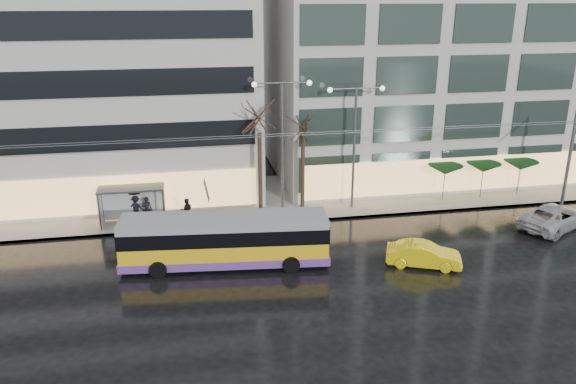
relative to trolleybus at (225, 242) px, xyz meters
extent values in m
plane|color=black|center=(2.52, -3.62, -1.44)|extent=(140.00, 140.00, 0.00)
cube|color=gray|center=(4.52, 10.38, -1.36)|extent=(80.00, 10.00, 0.15)
cube|color=slate|center=(4.52, 5.43, -1.36)|extent=(80.00, 0.10, 0.15)
cube|color=#B8B5B0|center=(-13.48, 15.38, 9.71)|extent=(34.00, 14.00, 22.00)
cube|color=#B8B5B0|center=(21.52, 15.38, 11.21)|extent=(32.00, 14.00, 25.00)
cube|color=gold|center=(0.00, 0.00, -0.44)|extent=(11.51, 3.49, 1.42)
cube|color=#663A91|center=(0.00, 0.00, -0.92)|extent=(11.55, 3.53, 0.47)
cube|color=black|center=(0.00, 0.00, 0.60)|extent=(11.53, 3.51, 0.85)
cube|color=gray|center=(0.00, 0.00, 1.26)|extent=(11.51, 3.49, 0.47)
cube|color=black|center=(5.66, -0.58, 0.45)|extent=(0.28, 2.17, 1.23)
cube|color=black|center=(-5.66, 0.57, 0.45)|extent=(0.28, 2.17, 1.23)
cylinder|color=black|center=(3.69, 0.81, -0.96)|extent=(0.97, 0.42, 0.94)
cylinder|color=black|center=(3.45, -1.54, -0.96)|extent=(0.97, 0.42, 0.94)
cylinder|color=black|center=(-3.45, 1.54, -0.96)|extent=(0.97, 0.42, 0.94)
cylinder|color=black|center=(-3.69, -0.81, -0.96)|extent=(0.97, 0.42, 0.94)
cylinder|color=#595B60|center=(-0.85, 0.99, 2.63)|extent=(0.41, 3.50, 2.48)
cylinder|color=#595B60|center=(-0.80, 1.46, 2.63)|extent=(0.41, 3.50, 2.48)
cylinder|color=#595B60|center=(24.52, 4.88, 2.06)|extent=(0.24, 0.24, 7.00)
cylinder|color=#595B60|center=(3.52, 2.13, 5.36)|extent=(42.00, 0.04, 0.04)
cylinder|color=#595B60|center=(3.52, 2.63, 5.36)|extent=(42.00, 0.04, 0.04)
cube|color=#595B60|center=(-5.48, 6.88, 1.16)|extent=(4.20, 1.60, 0.12)
cube|color=silver|center=(-5.48, 7.58, -0.09)|extent=(4.00, 0.05, 2.20)
cube|color=white|center=(-7.53, 6.88, -0.09)|extent=(0.10, 1.40, 2.20)
cylinder|color=#595B60|center=(-7.48, 6.18, -0.09)|extent=(0.10, 0.10, 2.40)
cylinder|color=#595B60|center=(-7.48, 7.58, -0.09)|extent=(0.10, 0.10, 2.40)
cylinder|color=#595B60|center=(-3.48, 6.18, -0.09)|extent=(0.10, 0.10, 2.40)
cylinder|color=#595B60|center=(-3.48, 7.58, -0.09)|extent=(0.10, 0.10, 2.40)
cylinder|color=#595B60|center=(4.52, 7.18, 3.21)|extent=(0.18, 0.18, 9.00)
cylinder|color=#595B60|center=(3.62, 7.18, 7.61)|extent=(1.80, 0.10, 0.10)
cylinder|color=#595B60|center=(5.42, 7.18, 7.61)|extent=(1.80, 0.10, 0.10)
sphere|color=#FFF2CC|center=(2.72, 7.18, 7.56)|extent=(0.36, 0.36, 0.36)
sphere|color=#FFF2CC|center=(6.32, 7.18, 7.56)|extent=(0.36, 0.36, 0.36)
cylinder|color=#595B60|center=(9.52, 7.18, 2.96)|extent=(0.18, 0.18, 8.50)
cylinder|color=#595B60|center=(8.62, 7.18, 7.11)|extent=(1.80, 0.10, 0.10)
cylinder|color=#595B60|center=(10.42, 7.18, 7.11)|extent=(1.80, 0.10, 0.10)
sphere|color=#FFF2CC|center=(7.72, 7.18, 7.06)|extent=(0.36, 0.36, 0.36)
sphere|color=#FFF2CC|center=(11.32, 7.18, 7.06)|extent=(0.36, 0.36, 0.36)
cylinder|color=black|center=(3.02, 7.38, 1.51)|extent=(0.28, 0.28, 5.60)
cylinder|color=black|center=(6.02, 7.58, 1.16)|extent=(0.28, 0.28, 4.90)
cylinder|color=#595B60|center=(16.52, 7.38, -0.19)|extent=(0.06, 0.06, 2.20)
cone|color=#103C14|center=(16.52, 7.38, 1.01)|extent=(2.50, 2.50, 0.70)
cylinder|color=#595B60|center=(19.52, 7.38, -0.19)|extent=(0.06, 0.06, 2.20)
cone|color=#103C14|center=(19.52, 7.38, 1.01)|extent=(2.50, 2.50, 0.70)
cylinder|color=#595B60|center=(22.52, 7.38, -0.19)|extent=(0.06, 0.06, 2.20)
cone|color=#103C14|center=(22.52, 7.38, 1.01)|extent=(2.50, 2.50, 0.70)
imported|color=yellow|center=(10.89, -2.11, -0.76)|extent=(4.36, 2.88, 1.36)
imported|color=#B5B5BA|center=(21.45, 1.44, -0.66)|extent=(6.14, 4.88, 1.55)
imported|color=black|center=(-4.59, 7.01, -0.40)|extent=(0.66, 0.44, 1.77)
imported|color=#E14B62|center=(-4.59, 7.01, 0.46)|extent=(0.99, 1.01, 0.88)
imported|color=black|center=(-2.03, 6.48, -0.45)|extent=(0.84, 0.67, 1.67)
imported|color=black|center=(-5.33, 7.59, -0.44)|extent=(1.24, 0.95, 1.69)
imported|color=black|center=(-5.33, 7.59, 0.46)|extent=(1.04, 1.04, 0.72)
camera|label=1|loc=(-1.80, -28.61, 12.97)|focal=35.00mm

